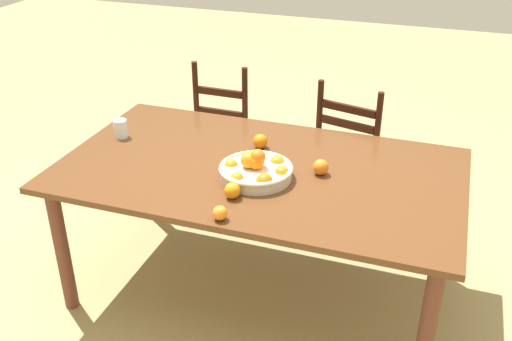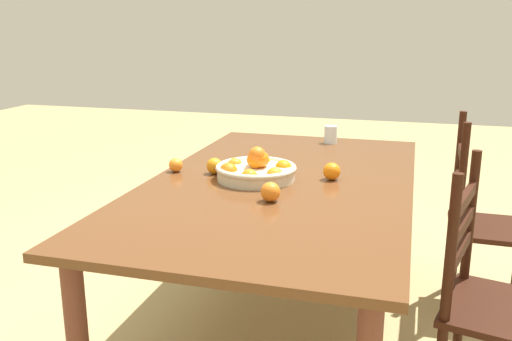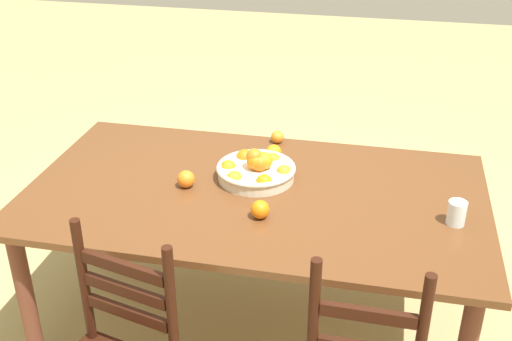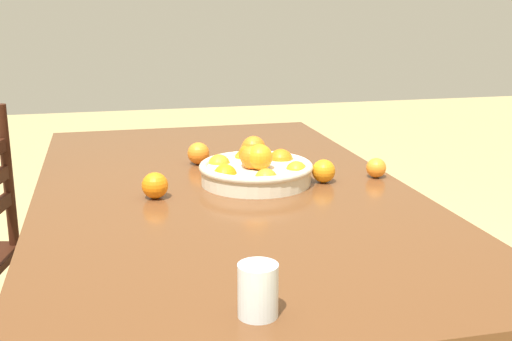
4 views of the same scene
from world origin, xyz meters
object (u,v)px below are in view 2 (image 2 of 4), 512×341
Objects in this scene: dining_table at (281,198)px; orange_loose_2 at (332,171)px; drinking_glass at (331,134)px; chair_by_cabinet at (482,225)px; fruit_bowl at (256,169)px; orange_loose_0 at (270,192)px; orange_loose_3 at (176,165)px; chair_near_window at (495,304)px; orange_loose_1 at (214,166)px.

dining_table is 0.25m from orange_loose_2.
orange_loose_2 is 0.76m from drinking_glass.
chair_by_cabinet is 1.18m from fruit_bowl.
orange_loose_0 is at bearing 134.40° from chair_by_cabinet.
chair_near_window is at bearing 76.17° from orange_loose_3.
orange_loose_2 is at bearing 105.26° from fruit_bowl.
dining_table is 0.50m from orange_loose_3.
fruit_bowl is at bearing -153.97° from orange_loose_0.
fruit_bowl is 5.56× the size of orange_loose_3.
chair_near_window is 12.55× the size of orange_loose_0.
chair_by_cabinet is at bearing 11.05° from chair_near_window.
orange_loose_3 is at bearing 111.28° from chair_by_cabinet.
chair_by_cabinet reaches higher than drinking_glass.
dining_table is 19.89× the size of drinking_glass.
chair_by_cabinet is 1.34m from orange_loose_1.
orange_loose_2 is (-0.07, 0.21, 0.12)m from dining_table.
chair_near_window reaches higher than orange_loose_1.
chair_by_cabinet reaches higher than orange_loose_0.
orange_loose_2 is (0.45, -0.68, 0.34)m from chair_by_cabinet.
fruit_bowl is 4.85× the size of orange_loose_1.
chair_by_cabinet is 9.92× the size of drinking_glass.
orange_loose_1 is (-0.35, -1.16, 0.33)m from chair_near_window.
chair_by_cabinet is 0.92m from drinking_glass.
chair_near_window is 2.71× the size of fruit_bowl.
chair_by_cabinet reaches higher than orange_loose_2.
orange_loose_0 is (0.81, -0.86, 0.34)m from chair_by_cabinet.
chair_by_cabinet reaches higher than fruit_bowl.
chair_by_cabinet reaches higher than orange_loose_3.
orange_loose_2 is at bearing 124.48° from chair_by_cabinet.
chair_by_cabinet is (-0.84, 0.04, -0.01)m from chair_near_window.
chair_near_window is 0.97× the size of chair_by_cabinet.
fruit_bowl is 4.66× the size of orange_loose_2.
fruit_bowl is at bearing 78.81° from orange_loose_1.
drinking_glass is (-0.75, -0.12, 0.01)m from orange_loose_2.
fruit_bowl reaches higher than drinking_glass.
chair_near_window is at bearing 69.04° from dining_table.
chair_by_cabinet is 12.87× the size of orange_loose_0.
orange_loose_2 is 0.77× the size of drinking_glass.
orange_loose_3 is at bearing -35.64° from drinking_glass.
orange_loose_3 is 0.64× the size of drinking_glass.
orange_loose_3 reaches higher than dining_table.
dining_table is at bearing 100.63° from fruit_bowl.
chair_by_cabinet reaches higher than dining_table.
orange_loose_1 is (-0.02, -0.31, 0.12)m from dining_table.
chair_by_cabinet is at bearing 133.44° from orange_loose_0.
chair_near_window is 1.41m from drinking_glass.
chair_by_cabinet is 13.47× the size of orange_loose_1.
chair_near_window is at bearing 72.28° from fruit_bowl.
fruit_bowl is at bearing -13.18° from drinking_glass.
fruit_bowl is 3.57× the size of drinking_glass.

